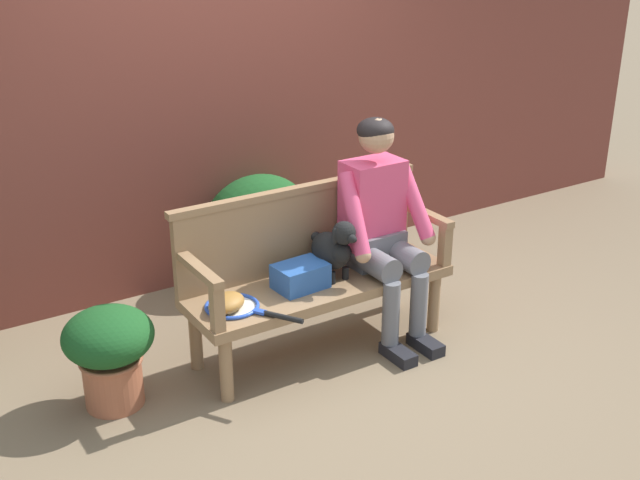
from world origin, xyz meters
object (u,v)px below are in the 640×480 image
person_seated (380,222)px  potted_plant (110,349)px  baseball_glove (227,303)px  tennis_racket (237,307)px  garden_bench (320,290)px  dog_on_bench (334,248)px  sports_bag (300,276)px

person_seated → potted_plant: (-1.60, 0.11, -0.39)m
baseball_glove → potted_plant: size_ratio=0.41×
person_seated → tennis_racket: size_ratio=2.33×
garden_bench → tennis_racket: bearing=-175.0°
person_seated → garden_bench: bearing=178.4°
person_seated → baseball_glove: person_seated is taller
dog_on_bench → baseball_glove: size_ratio=1.70×
person_seated → tennis_racket: person_seated is taller
person_seated → tennis_racket: bearing=-177.8°
dog_on_bench → sports_bag: size_ratio=1.34×
tennis_racket → potted_plant: (-0.64, 0.15, -0.12)m
tennis_racket → baseball_glove: size_ratio=2.54×
baseball_glove → sports_bag: 0.47m
baseball_glove → tennis_racket: bearing=-40.8°
person_seated → sports_bag: bearing=-179.8°
tennis_racket → potted_plant: size_ratio=1.04×
garden_bench → potted_plant: size_ratio=2.87×
dog_on_bench → tennis_racket: dog_on_bench is taller
dog_on_bench → sports_bag: 0.25m
garden_bench → sports_bag: bearing=-174.8°
garden_bench → potted_plant: bearing=175.3°
person_seated → dog_on_bench: size_ratio=3.48×
tennis_racket → baseball_glove: (-0.05, 0.01, 0.04)m
dog_on_bench → potted_plant: 1.32m
dog_on_bench → baseball_glove: (-0.68, -0.03, -0.14)m
person_seated → sports_bag: size_ratio=4.65×
sports_bag → garden_bench: bearing=5.2°
sports_bag → person_seated: bearing=0.2°
person_seated → dog_on_bench: 0.33m
person_seated → baseball_glove: size_ratio=5.92×
garden_bench → person_seated: 0.52m
sports_bag → baseball_glove: bearing=-176.7°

